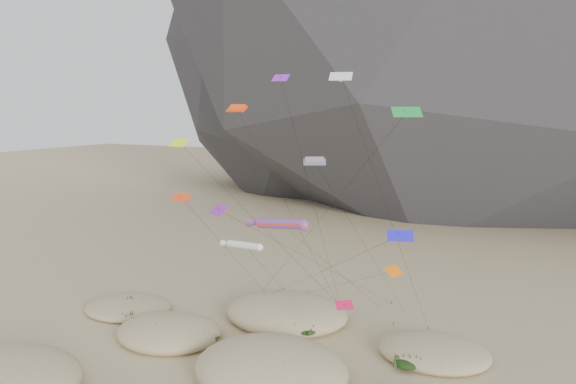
{
  "coord_description": "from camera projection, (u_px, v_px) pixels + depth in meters",
  "views": [
    {
      "loc": [
        23.91,
        -38.54,
        24.46
      ],
      "look_at": [
        -0.27,
        12.0,
        15.94
      ],
      "focal_mm": 35.0,
      "sensor_mm": 36.0,
      "label": 1
    }
  ],
  "objects": [
    {
      "name": "rainbow_tube_kite",
      "position": [
        279.0,
        224.0,
        58.67
      ],
      "size": [
        11.81,
        14.37,
        13.3
      ],
      "color": "#FF361A",
      "rests_on": "ground"
    },
    {
      "name": "dunes",
      "position": [
        219.0,
        362.0,
        52.51
      ],
      "size": [
        48.61,
        39.25,
        4.58
      ],
      "color": "#CCB789",
      "rests_on": "ground"
    },
    {
      "name": "white_tube_kite",
      "position": [
        242.0,
        245.0,
        58.54
      ],
      "size": [
        5.98,
        13.54,
        10.78
      ],
      "color": "white",
      "rests_on": "ground"
    },
    {
      "name": "orange_parafoil",
      "position": [
        238.0,
        111.0,
        61.83
      ],
      "size": [
        10.72,
        8.72,
        24.76
      ],
      "color": "#FF3F0D",
      "rests_on": "ground"
    },
    {
      "name": "dune_grass",
      "position": [
        255.0,
        367.0,
        51.52
      ],
      "size": [
        40.09,
        27.7,
        1.52
      ],
      "color": "black",
      "rests_on": "ground"
    },
    {
      "name": "kite_stakes",
      "position": [
        340.0,
        307.0,
        68.8
      ],
      "size": [
        21.76,
        7.82,
        0.3
      ],
      "color": "#3F2D1E",
      "rests_on": "ground"
    },
    {
      "name": "multi_parafoil",
      "position": [
        316.0,
        164.0,
        56.67
      ],
      "size": [
        7.85,
        13.56,
        19.49
      ],
      "color": "orange",
      "rests_on": "ground"
    },
    {
      "name": "delta_kites",
      "position": [
        306.0,
        179.0,
        54.5
      ],
      "size": [
        26.69,
        21.36,
        27.83
      ],
      "color": "orange",
      "rests_on": "ground"
    }
  ]
}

